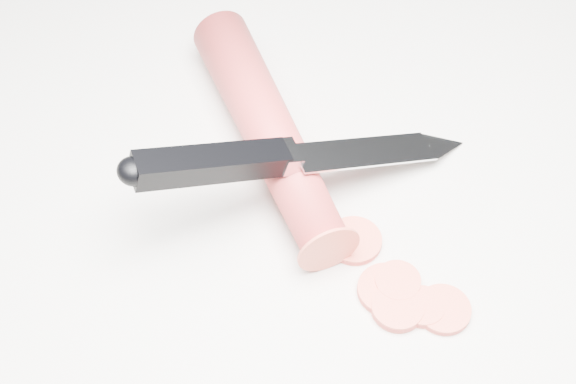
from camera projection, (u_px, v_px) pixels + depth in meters
ground at (335, 247)px, 0.54m from camera, size 2.40×2.40×0.00m
carrot at (269, 130)px, 0.57m from camera, size 0.09×0.22×0.04m
carrot_slice_1 at (386, 290)px, 0.51m from camera, size 0.04×0.04×0.01m
carrot_slice_2 at (443, 310)px, 0.50m from camera, size 0.03×0.03×0.01m
carrot_slice_3 at (422, 307)px, 0.51m from camera, size 0.03×0.03×0.01m
carrot_slice_4 at (398, 282)px, 0.52m from camera, size 0.03×0.03×0.01m
carrot_slice_5 at (354, 241)px, 0.54m from camera, size 0.04×0.04×0.01m
carrot_slice_6 at (397, 307)px, 0.50m from camera, size 0.03×0.03×0.01m
kitchen_knife at (308, 151)px, 0.53m from camera, size 0.25×0.09×0.09m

